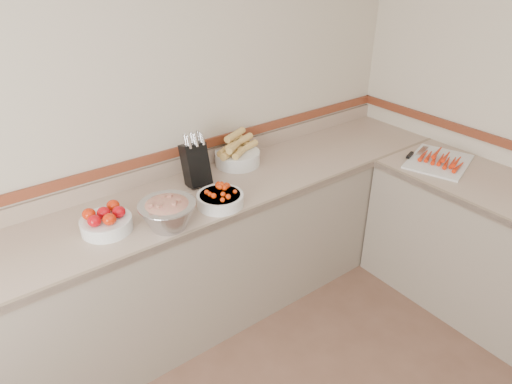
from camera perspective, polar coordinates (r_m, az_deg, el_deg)
back_wall at (r=2.75m, az=-14.30°, el=8.65°), size 4.00×0.00×4.00m
counter_back at (r=2.89m, az=-9.58°, el=-8.98°), size 4.00×0.65×1.08m
knife_block at (r=2.77m, az=-7.57°, el=3.58°), size 0.15×0.17×0.34m
tomato_bowl at (r=2.46m, az=-18.23°, el=-3.49°), size 0.26×0.26×0.13m
cherry_tomato_bowl at (r=2.57m, az=-4.49°, el=-0.71°), size 0.27×0.27×0.14m
corn_bowl at (r=3.02m, az=-2.37°, el=4.80°), size 0.33×0.30×0.22m
rhubarb_bowl at (r=2.39m, az=-10.97°, el=-2.51°), size 0.30×0.30×0.17m
cutting_board at (r=3.30m, az=21.97°, el=3.68°), size 0.55×0.49×0.07m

